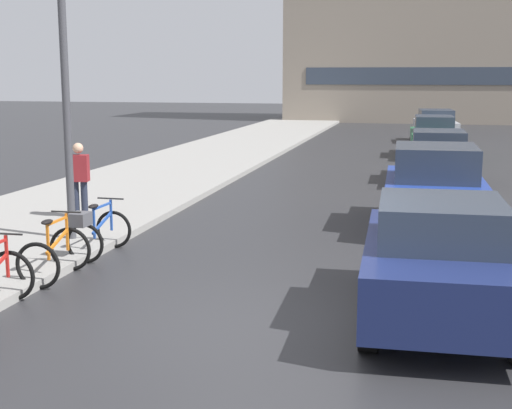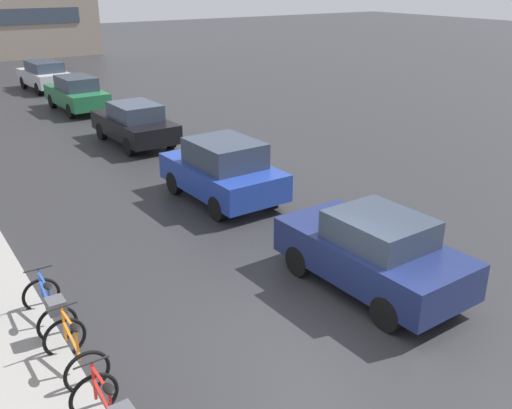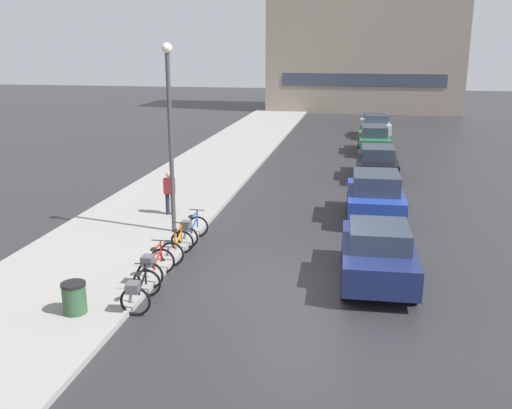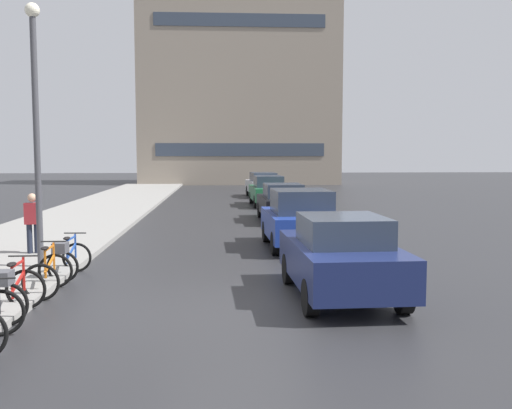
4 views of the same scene
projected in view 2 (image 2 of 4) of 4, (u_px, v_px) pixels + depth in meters
ground_plane at (310, 336)px, 9.81m from camera, size 140.00×140.00×0.00m
bicycle_third at (75, 352)px, 8.76m from camera, size 0.74×1.12×0.99m
bicycle_farthest at (50, 307)px, 9.80m from camera, size 0.71×1.44×0.94m
car_navy at (373, 252)px, 11.06m from camera, size 1.96×3.95×1.59m
car_blue at (223, 170)px, 15.50m from camera, size 2.04×3.82×1.71m
car_black at (135, 123)px, 20.79m from camera, size 1.88×4.17×1.52m
car_green at (77, 93)px, 25.93m from camera, size 1.83×4.26×1.58m
car_silver at (45, 75)px, 30.73m from camera, size 2.08×4.04×1.54m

